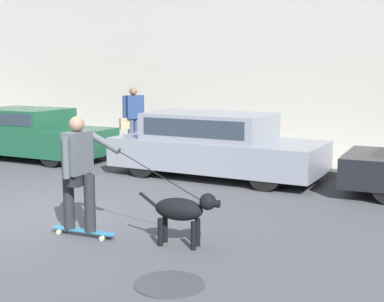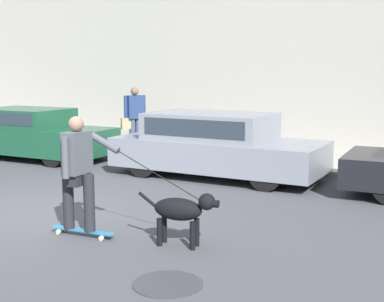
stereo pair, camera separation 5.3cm
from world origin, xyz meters
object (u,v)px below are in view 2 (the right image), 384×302
dog (182,210)px  pedestrian_with_bag (134,116)px  skateboarder (78,169)px  parked_car_1 (216,145)px  parked_car_0 (30,134)px

dog → pedestrian_with_bag: 7.52m
dog → skateboarder: 1.52m
dog → parked_car_1: bearing=102.4°
parked_car_0 → skateboarder: bearing=-41.2°
skateboarder → parked_car_0: bearing=135.6°
parked_car_0 → pedestrian_with_bag: bearing=38.1°
dog → pedestrian_with_bag: (-4.62, 5.90, 0.56)m
parked_car_1 → dog: bearing=-69.5°
parked_car_1 → dog: size_ratio=4.05×
parked_car_1 → parked_car_0: bearing=-179.0°
parked_car_1 → dog: parked_car_1 is taller
pedestrian_with_bag → parked_car_1: bearing=-178.1°
skateboarder → pedestrian_with_bag: 6.93m
pedestrian_with_bag → dog: bearing=157.7°
dog → pedestrian_with_bag: bearing=120.8°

